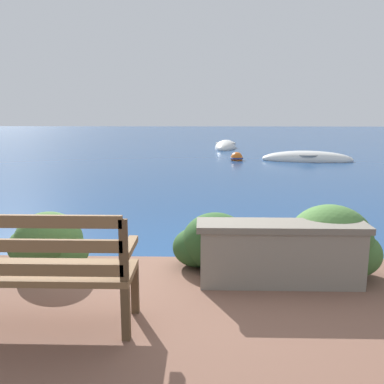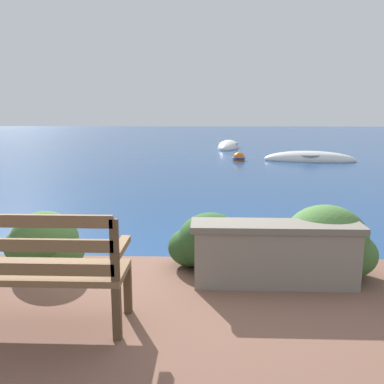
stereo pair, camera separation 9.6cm
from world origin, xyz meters
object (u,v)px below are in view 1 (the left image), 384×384
object	(u,v)px
rowboat_mid	(225,147)
mooring_buoy	(237,158)
rowboat_nearest	(307,159)
park_bench	(43,267)

from	to	relation	value
rowboat_mid	mooring_buoy	world-z (taller)	rowboat_mid
rowboat_nearest	park_bench	bearing A→B (deg)	76.83
park_bench	rowboat_mid	size ratio (longest dim) A/B	0.47
rowboat_nearest	rowboat_mid	world-z (taller)	rowboat_mid
park_bench	rowboat_mid	world-z (taller)	park_bench
rowboat_nearest	rowboat_mid	distance (m)	5.54
rowboat_mid	rowboat_nearest	bearing A→B (deg)	-141.92
park_bench	rowboat_nearest	world-z (taller)	park_bench
rowboat_mid	mooring_buoy	bearing A→B (deg)	-168.91
rowboat_nearest	mooring_buoy	bearing A→B (deg)	6.07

